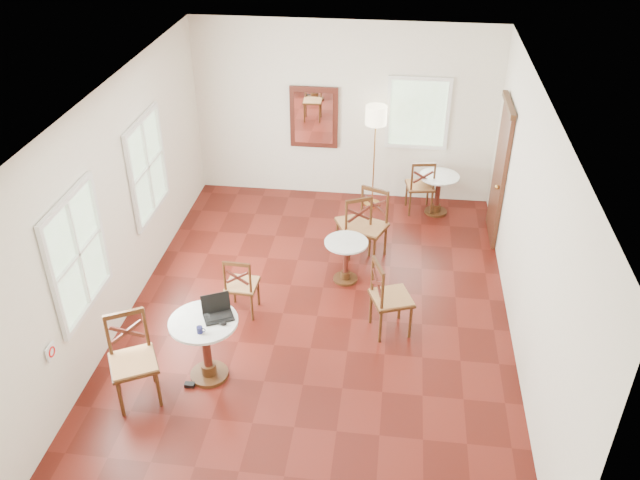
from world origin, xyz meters
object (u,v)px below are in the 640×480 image
at_px(chair_back_a, 420,186).
at_px(floor_lamp, 376,122).
at_px(laptop, 217,311).
at_px(navy_mug, 200,330).
at_px(chair_near_a, 241,285).
at_px(chair_near_b, 133,360).
at_px(cafe_table_mid, 346,256).
at_px(chair_back_b, 369,226).
at_px(chair_mid_b, 389,298).
at_px(mouse, 223,324).
at_px(cafe_table_near, 206,342).
at_px(cafe_table_back, 438,190).
at_px(power_adapter, 190,385).
at_px(water_glass, 207,318).
at_px(chair_mid_a, 354,224).

bearing_deg(chair_back_a, floor_lamp, -19.61).
bearing_deg(laptop, navy_mug, -134.89).
xyz_separation_m(floor_lamp, navy_mug, (-1.63, -4.62, -0.63)).
relative_size(chair_near_a, chair_near_b, 0.82).
distance_m(chair_back_a, laptop, 4.77).
height_order(cafe_table_mid, chair_back_b, chair_back_b).
bearing_deg(chair_near_b, laptop, 4.56).
relative_size(chair_mid_b, floor_lamp, 0.59).
bearing_deg(chair_near_a, mouse, 97.35).
relative_size(cafe_table_near, cafe_table_back, 1.20).
bearing_deg(mouse, cafe_table_near, 145.94).
xyz_separation_m(cafe_table_mid, chair_near_a, (-1.28, -0.91, 0.04)).
xyz_separation_m(cafe_table_mid, laptop, (-1.27, -2.02, 0.49)).
bearing_deg(chair_back_a, power_adapter, 50.09).
height_order(chair_near_b, water_glass, chair_near_b).
bearing_deg(floor_lamp, water_glass, -109.88).
relative_size(chair_mid_b, mouse, 11.70).
bearing_deg(mouse, chair_back_b, 38.64).
xyz_separation_m(cafe_table_near, chair_back_a, (2.44, 4.28, -0.03)).
xyz_separation_m(chair_near_b, chair_back_a, (3.14, 4.70, -0.06)).
bearing_deg(chair_back_a, chair_near_a, 43.22).
xyz_separation_m(cafe_table_mid, mouse, (-1.17, -2.18, 0.44)).
distance_m(chair_back_b, laptop, 3.11).
bearing_deg(chair_back_b, cafe_table_mid, -91.69).
bearing_deg(chair_near_b, mouse, -6.35).
bearing_deg(navy_mug, chair_mid_b, 32.82).
relative_size(floor_lamp, laptop, 4.29).
bearing_deg(chair_mid_b, chair_back_b, -8.83).
distance_m(chair_back_a, floor_lamp, 1.29).
height_order(chair_mid_a, power_adapter, chair_mid_a).
distance_m(chair_near_b, mouse, 1.06).
relative_size(mouse, power_adapter, 0.78).
bearing_deg(cafe_table_back, chair_near_b, -126.23).
xyz_separation_m(cafe_table_back, navy_mug, (-2.71, -4.47, 0.44)).
distance_m(cafe_table_mid, chair_near_b, 3.32).
distance_m(mouse, water_glass, 0.19).
height_order(chair_near_a, laptop, laptop).
xyz_separation_m(cafe_table_mid, chair_near_b, (-2.11, -2.56, 0.14)).
distance_m(chair_near_a, chair_mid_a, 2.12).
relative_size(chair_back_a, floor_lamp, 0.54).
distance_m(floor_lamp, water_glass, 4.75).
bearing_deg(cafe_table_near, chair_near_a, 84.08).
relative_size(chair_mid_a, chair_mid_b, 0.97).
bearing_deg(floor_lamp, chair_back_b, -88.95).
height_order(cafe_table_near, floor_lamp, floor_lamp).
bearing_deg(cafe_table_near, chair_mid_a, 62.98).
bearing_deg(laptop, chair_back_b, 33.53).
distance_m(cafe_table_mid, mouse, 2.52).
distance_m(chair_mid_b, water_glass, 2.31).
xyz_separation_m(chair_near_a, floor_lamp, (1.53, 3.19, 1.05)).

